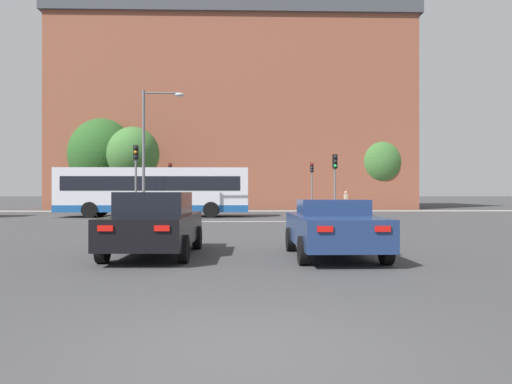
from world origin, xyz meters
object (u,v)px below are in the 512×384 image
at_px(traffic_light_near_left, 136,170).
at_px(pedestrian_waiting, 346,199).
at_px(street_lamp_junction, 151,141).
at_px(traffic_light_far_right, 312,179).
at_px(car_saloon_left, 155,224).
at_px(traffic_light_far_left, 170,179).
at_px(car_roadster_right, 333,228).
at_px(traffic_light_near_right, 335,176).
at_px(bus_crossing_lead, 154,191).

height_order(traffic_light_near_left, pedestrian_waiting, traffic_light_near_left).
bearing_deg(pedestrian_waiting, street_lamp_junction, -50.17).
relative_size(traffic_light_far_right, pedestrian_waiting, 2.39).
distance_m(car_saloon_left, traffic_light_far_left, 29.18).
height_order(car_roadster_right, pedestrian_waiting, pedestrian_waiting).
height_order(traffic_light_near_left, traffic_light_far_right, traffic_light_near_left).
bearing_deg(traffic_light_far_right, traffic_light_near_right, -92.77).
xyz_separation_m(traffic_light_far_left, pedestrian_waiting, (14.80, 0.73, -1.71)).
height_order(car_saloon_left, traffic_light_far_left, traffic_light_far_left).
relative_size(car_roadster_right, traffic_light_far_right, 1.04).
bearing_deg(car_roadster_right, traffic_light_near_right, 78.58).
xyz_separation_m(car_saloon_left, pedestrian_waiting, (11.02, 29.59, 0.21)).
distance_m(bus_crossing_lead, traffic_light_near_right, 11.89).
height_order(bus_crossing_lead, traffic_light_far_left, traffic_light_far_left).
bearing_deg(pedestrian_waiting, car_roadster_right, -19.06).
bearing_deg(traffic_light_far_left, bus_crossing_lead, -88.38).
relative_size(car_roadster_right, traffic_light_near_right, 1.14).
distance_m(car_roadster_right, traffic_light_far_right, 30.23).
bearing_deg(traffic_light_near_left, traffic_light_far_right, 50.08).
height_order(bus_crossing_lead, pedestrian_waiting, bus_crossing_lead).
distance_m(car_saloon_left, traffic_light_near_right, 17.14).
distance_m(traffic_light_near_right, traffic_light_far_right, 14.15).
xyz_separation_m(traffic_light_near_left, traffic_light_far_right, (11.84, 14.15, -0.07)).
bearing_deg(pedestrian_waiting, traffic_light_near_left, -52.63).
distance_m(bus_crossing_lead, pedestrian_waiting, 17.50).
bearing_deg(car_saloon_left, traffic_light_far_right, 75.74).
xyz_separation_m(bus_crossing_lead, traffic_light_near_right, (10.95, -4.55, 0.84)).
height_order(traffic_light_near_left, street_lamp_junction, street_lamp_junction).
relative_size(car_roadster_right, street_lamp_junction, 0.59).
height_order(traffic_light_far_left, traffic_light_far_right, traffic_light_far_right).
bearing_deg(traffic_light_near_left, pedestrian_waiting, 44.04).
relative_size(car_saloon_left, pedestrian_waiting, 2.70).
relative_size(car_saloon_left, bus_crossing_lead, 0.38).
distance_m(traffic_light_far_right, street_lamp_junction, 18.24).
relative_size(traffic_light_near_right, traffic_light_far_right, 0.91).
xyz_separation_m(traffic_light_near_left, pedestrian_waiting, (14.76, 14.27, -1.83)).
height_order(car_saloon_left, traffic_light_near_right, traffic_light_near_right).
distance_m(traffic_light_near_right, pedestrian_waiting, 14.77).
bearing_deg(traffic_light_far_right, traffic_light_far_left, -177.06).
bearing_deg(traffic_light_near_right, traffic_light_far_left, 129.64).
bearing_deg(traffic_light_near_right, traffic_light_near_left, -179.88).
distance_m(traffic_light_near_left, pedestrian_waiting, 20.61).
distance_m(traffic_light_far_right, pedestrian_waiting, 3.40).
height_order(car_saloon_left, car_roadster_right, car_saloon_left).
bearing_deg(car_saloon_left, bus_crossing_lead, 101.16).
bearing_deg(street_lamp_junction, car_roadster_right, -64.80).
height_order(street_lamp_junction, pedestrian_waiting, street_lamp_junction).
bearing_deg(street_lamp_junction, car_saloon_left, -79.27).
bearing_deg(street_lamp_junction, traffic_light_far_right, 52.92).
bearing_deg(car_roadster_right, traffic_light_far_left, 104.97).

